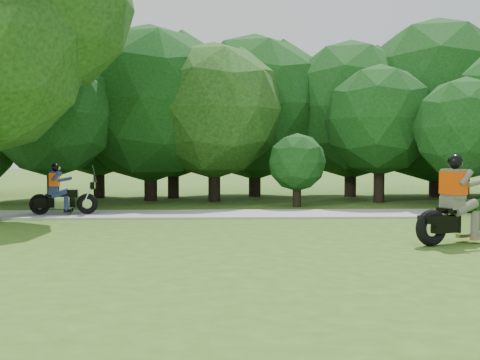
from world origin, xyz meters
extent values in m
plane|color=#3A5B1A|center=(0.00, 0.00, 0.00)|extent=(100.00, 100.00, 0.00)
cube|color=#9E9E99|center=(0.00, 8.00, 0.03)|extent=(60.00, 2.20, 0.06)
cylinder|color=black|center=(1.81, 14.93, 0.90)|extent=(0.49, 0.49, 1.80)
sphere|color=#103710|center=(1.81, 14.93, 3.71)|extent=(5.86, 5.86, 5.86)
cylinder|color=black|center=(-9.65, 10.96, 0.90)|extent=(0.42, 0.42, 1.80)
sphere|color=#103710|center=(-9.65, 10.96, 3.23)|extent=(4.41, 4.41, 4.41)
cylinder|color=black|center=(-1.04, 10.52, 0.46)|extent=(0.30, 0.30, 0.91)
sphere|color=#103710|center=(-1.04, 10.52, 1.58)|extent=(2.04, 2.04, 2.04)
cylinder|color=black|center=(2.31, 12.18, 0.89)|extent=(0.41, 0.41, 1.77)
sphere|color=#103710|center=(2.31, 12.18, 3.14)|extent=(4.21, 4.21, 4.21)
cylinder|color=black|center=(-2.25, 15.23, 0.90)|extent=(0.51, 0.51, 1.80)
sphere|color=#103710|center=(-2.25, 15.23, 3.82)|extent=(6.22, 6.22, 6.22)
cylinder|color=black|center=(-3.96, 12.75, 0.90)|extent=(0.46, 0.46, 1.80)
sphere|color=#183D11|center=(-3.96, 12.75, 3.51)|extent=(5.26, 5.26, 5.26)
cylinder|color=black|center=(4.64, 9.87, 0.80)|extent=(0.38, 0.38, 1.60)
sphere|color=#103710|center=(4.64, 9.87, 2.75)|extent=(3.53, 3.53, 3.53)
cylinder|color=black|center=(-6.48, 13.32, 0.90)|extent=(0.51, 0.51, 1.80)
sphere|color=#103710|center=(-6.48, 13.32, 3.82)|extent=(6.20, 6.20, 6.20)
cylinder|color=black|center=(5.42, 14.75, 0.90)|extent=(0.55, 0.55, 1.80)
sphere|color=#103710|center=(5.42, 14.75, 4.06)|extent=(6.97, 6.97, 6.97)
cylinder|color=black|center=(-5.68, 14.48, 0.87)|extent=(0.46, 0.46, 1.73)
sphere|color=#103710|center=(-5.68, 14.48, 3.44)|extent=(5.25, 5.25, 5.25)
cylinder|color=black|center=(-8.78, 14.67, 0.90)|extent=(0.46, 0.46, 1.80)
sphere|color=#103710|center=(-8.78, 14.67, 3.50)|extent=(5.24, 5.24, 5.24)
sphere|color=#183D11|center=(-8.74, 7.30, 6.20)|extent=(5.12, 5.12, 5.12)
torus|color=black|center=(0.72, 1.94, 0.39)|extent=(0.81, 0.52, 0.79)
cube|color=black|center=(1.38, 2.24, 0.45)|extent=(1.37, 0.80, 0.36)
cube|color=silver|center=(1.55, 2.31, 0.45)|extent=(0.65, 0.57, 0.45)
cube|color=black|center=(1.83, 2.44, 0.79)|extent=(0.67, 0.54, 0.29)
cube|color=black|center=(1.24, 2.18, 0.74)|extent=(0.68, 0.56, 0.11)
cube|color=#525545|center=(1.24, 2.18, 0.90)|extent=(0.48, 0.53, 0.27)
cube|color=#525545|center=(1.26, 2.18, 1.30)|extent=(0.46, 0.55, 0.63)
cube|color=#F34204|center=(1.26, 2.18, 1.32)|extent=(0.51, 0.60, 0.49)
sphere|color=black|center=(1.29, 2.20, 1.77)|extent=(0.31, 0.31, 0.31)
torus|color=black|center=(-9.16, 7.74, 0.37)|extent=(0.65, 0.25, 0.63)
torus|color=black|center=(-7.77, 7.89, 0.37)|extent=(0.65, 0.25, 0.63)
cube|color=black|center=(-8.63, 7.79, 0.42)|extent=(1.02, 0.33, 0.29)
cube|color=silver|center=(-8.49, 7.81, 0.42)|extent=(0.46, 0.35, 0.36)
cube|color=black|center=(-8.27, 7.84, 0.69)|extent=(0.49, 0.32, 0.23)
cube|color=black|center=(-8.74, 7.78, 0.65)|extent=(0.50, 0.34, 0.09)
cylinder|color=silver|center=(-7.74, 7.90, 0.69)|extent=(0.36, 0.08, 0.81)
cylinder|color=silver|center=(-7.58, 7.91, 1.08)|extent=(0.10, 0.58, 0.03)
cube|color=black|center=(-9.09, 7.54, 0.42)|extent=(0.39, 0.15, 0.31)
cube|color=black|center=(-9.13, 7.94, 0.42)|extent=(0.39, 0.15, 0.31)
cube|color=navy|center=(-8.74, 7.78, 0.78)|extent=(0.31, 0.37, 0.22)
cube|color=navy|center=(-8.72, 7.78, 1.10)|extent=(0.27, 0.40, 0.50)
cube|color=#F34204|center=(-8.72, 7.78, 1.12)|extent=(0.31, 0.44, 0.40)
sphere|color=black|center=(-8.70, 7.79, 1.48)|extent=(0.25, 0.25, 0.25)
camera|label=1|loc=(-3.69, -10.45, 2.05)|focal=45.00mm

